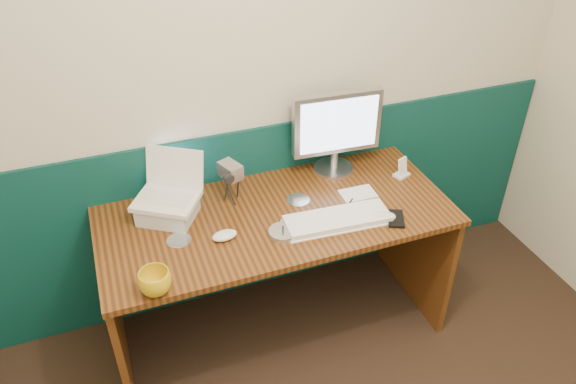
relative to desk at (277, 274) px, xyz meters
name	(u,v)px	position (x,y,z in m)	size (l,w,h in m)	color
back_wall	(232,82)	(-0.08, 0.37, 0.88)	(3.50, 0.04, 2.50)	beige
wainscot	(241,216)	(-0.08, 0.36, 0.12)	(3.48, 0.02, 1.00)	#083735
desk	(277,274)	(0.00, 0.00, 0.00)	(1.60, 0.70, 0.75)	#391E0A
laptop_riser	(168,210)	(-0.46, 0.14, 0.42)	(0.23, 0.20, 0.08)	silver
laptop	(164,182)	(-0.46, 0.14, 0.57)	(0.27, 0.21, 0.22)	white
monitor	(335,132)	(0.39, 0.25, 0.59)	(0.44, 0.12, 0.44)	#B5B5BA
keyboard	(337,220)	(0.23, -0.15, 0.39)	(0.47, 0.16, 0.03)	white
mouse_right	(383,217)	(0.43, -0.21, 0.39)	(0.12, 0.07, 0.04)	silver
mouse_left	(225,235)	(-0.27, -0.09, 0.39)	(0.11, 0.07, 0.04)	white
mug	(155,282)	(-0.59, -0.30, 0.42)	(0.13, 0.13, 0.10)	gold
camcorder	(231,183)	(-0.16, 0.17, 0.47)	(0.09, 0.13, 0.20)	#A8A8AD
cd_spindle	(283,233)	(-0.02, -0.15, 0.39)	(0.13, 0.13, 0.03)	silver
cd_loose_a	(179,240)	(-0.45, -0.03, 0.38)	(0.11, 0.11, 0.00)	#B3BBC3
cd_loose_b	(298,199)	(0.13, 0.07, 0.38)	(0.11, 0.11, 0.00)	silver
pen	(348,206)	(0.33, -0.06, 0.38)	(0.01, 0.01, 0.13)	black
papers	(358,193)	(0.42, 0.01, 0.38)	(0.17, 0.11, 0.00)	white
dock	(401,175)	(0.69, 0.08, 0.38)	(0.08, 0.06, 0.01)	silver
music_player	(403,166)	(0.69, 0.08, 0.43)	(0.05, 0.01, 0.09)	white
pda	(396,219)	(0.48, -0.23, 0.38)	(0.07, 0.12, 0.01)	black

